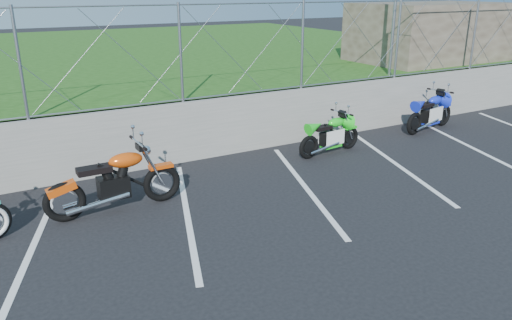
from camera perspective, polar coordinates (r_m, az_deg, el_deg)
ground at (r=7.66m, az=-5.07°, el=-8.76°), size 90.00×90.00×0.00m
retaining_wall at (r=10.49m, az=-13.25°, el=2.44°), size 30.00×0.22×1.30m
grass_field at (r=20.10m, az=-21.77°, el=9.45°), size 30.00×20.00×1.30m
stone_building at (r=17.73m, az=19.43°, el=13.66°), size 5.00×3.00×1.80m
chain_link_fence at (r=10.15m, az=-13.96°, el=11.39°), size 28.00×0.03×2.00m
sign_pole at (r=14.20m, az=15.49°, el=15.37°), size 0.08×0.08×3.00m
parking_lines at (r=8.95m, az=-0.78°, el=-4.38°), size 18.29×4.31×0.01m
naked_orange at (r=8.62m, az=-15.65°, el=-2.58°), size 2.30×0.78×1.15m
sportbike_green at (r=11.35m, az=8.54°, el=2.68°), size 1.78×0.63×0.92m
sportbike_blue at (r=13.89m, az=19.33°, el=5.02°), size 1.95×0.69×1.02m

